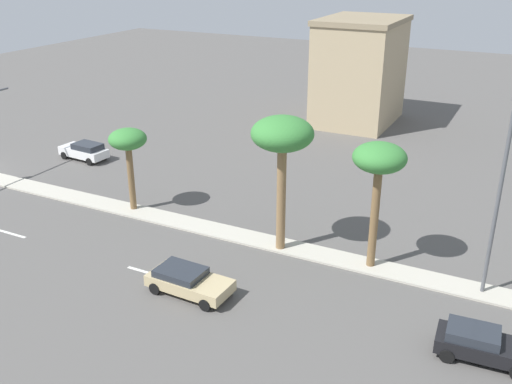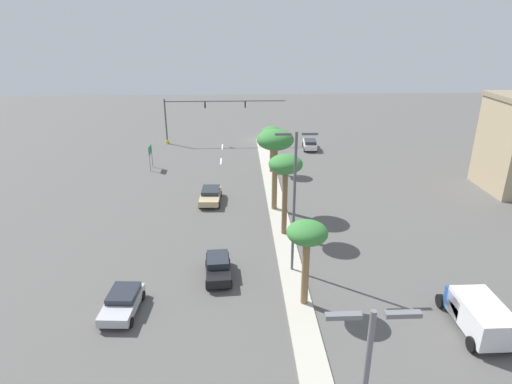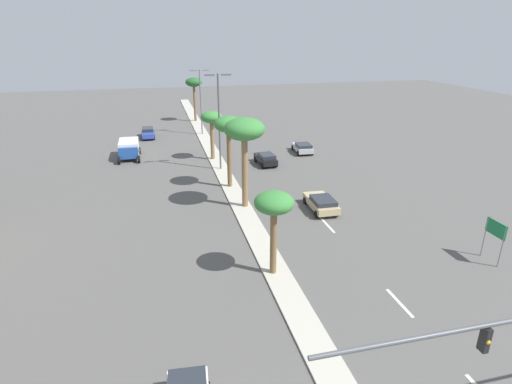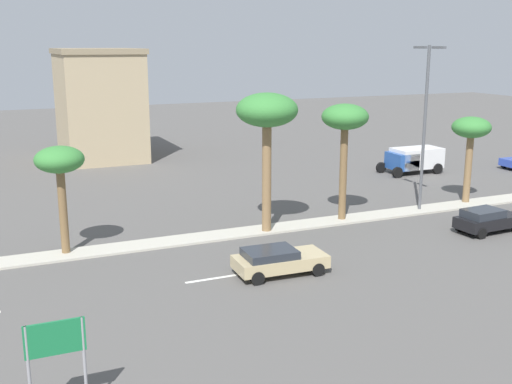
% 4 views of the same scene
% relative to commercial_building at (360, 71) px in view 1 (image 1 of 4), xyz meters
% --- Properties ---
extents(ground_plane, '(160.00, 160.00, 0.00)m').
position_rel_commercial_building_xyz_m(ground_plane, '(28.39, 12.84, -5.22)').
color(ground_plane, '#565451').
extents(lane_stripe_left, '(0.20, 2.80, 0.01)m').
position_rel_commercial_building_xyz_m(lane_stripe_left, '(34.53, -11.74, -5.21)').
color(lane_stripe_left, silver).
rests_on(lane_stripe_left, ground).
extents(lane_stripe_center, '(0.20, 2.80, 0.01)m').
position_rel_commercial_building_xyz_m(lane_stripe_center, '(34.53, -0.96, -5.21)').
color(lane_stripe_center, silver).
rests_on(lane_stripe_center, ground).
extents(lane_stripe_mid, '(0.20, 2.80, 0.01)m').
position_rel_commercial_building_xyz_m(lane_stripe_mid, '(34.53, 2.66, -5.21)').
color(lane_stripe_mid, silver).
rests_on(lane_stripe_mid, ground).
extents(commercial_building, '(10.12, 7.48, 10.40)m').
position_rel_commercial_building_xyz_m(commercial_building, '(0.00, 0.00, 0.00)').
color(commercial_building, tan).
rests_on(commercial_building, ground).
extents(palm_tree_outboard, '(2.51, 2.51, 5.66)m').
position_rel_commercial_building_xyz_m(palm_tree_outboard, '(28.13, -6.91, -0.37)').
color(palm_tree_outboard, brown).
rests_on(palm_tree_outboard, median_curb).
extents(palm_tree_trailing, '(3.52, 3.52, 8.05)m').
position_rel_commercial_building_xyz_m(palm_tree_trailing, '(28.74, 4.43, 1.71)').
color(palm_tree_trailing, olive).
rests_on(palm_tree_trailing, median_curb).
extents(palm_tree_leading, '(2.86, 2.86, 7.19)m').
position_rel_commercial_building_xyz_m(palm_tree_leading, '(28.33, 9.82, 1.00)').
color(palm_tree_leading, brown).
rests_on(palm_tree_leading, median_curb).
extents(street_lamp_right, '(2.90, 0.24, 10.63)m').
position_rel_commercial_building_xyz_m(street_lamp_right, '(28.34, 15.80, 1.07)').
color(street_lamp_right, '#515459').
rests_on(street_lamp_right, median_curb).
extents(sedan_tan_rear, '(2.23, 4.50, 1.30)m').
position_rel_commercial_building_xyz_m(sedan_tan_rear, '(35.19, 2.10, -4.50)').
color(sedan_tan_rear, tan).
rests_on(sedan_tan_rear, ground).
extents(sedan_white_leading, '(2.17, 4.41, 1.49)m').
position_rel_commercial_building_xyz_m(sedan_white_leading, '(21.72, -16.98, -4.43)').
color(sedan_white_leading, silver).
rests_on(sedan_white_leading, ground).
extents(sedan_black_front, '(2.09, 4.12, 1.43)m').
position_rel_commercial_building_xyz_m(sedan_black_front, '(33.89, 16.34, -4.46)').
color(sedan_black_front, black).
rests_on(sedan_black_front, ground).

